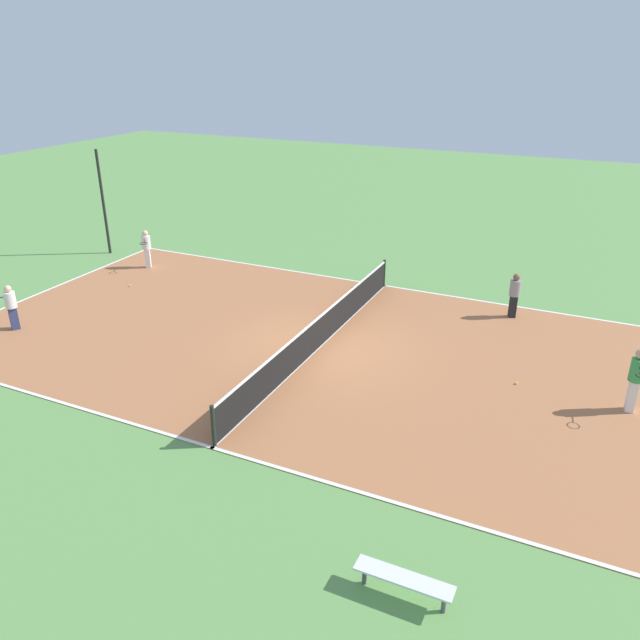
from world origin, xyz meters
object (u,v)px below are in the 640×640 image
at_px(player_near_white, 11,305).
at_px(player_far_white, 146,246).
at_px(tennis_net, 320,330).
at_px(tennis_ball_near_net, 516,383).
at_px(fence_post_back_right, 103,203).
at_px(bench, 404,580).
at_px(tennis_ball_far_baseline, 130,285).
at_px(player_baseline_gray, 515,293).
at_px(player_far_green, 636,376).

relative_size(player_near_white, player_far_white, 0.95).
relative_size(tennis_net, player_far_white, 7.32).
bearing_deg(tennis_ball_near_net, fence_post_back_right, 76.39).
xyz_separation_m(tennis_net, tennis_ball_near_net, (0.14, -5.86, -0.51)).
bearing_deg(player_far_white, bench, 20.29).
height_order(player_near_white, tennis_ball_far_baseline, player_near_white).
relative_size(player_baseline_gray, fence_post_back_right, 0.34).
distance_m(player_far_green, player_far_white, 18.65).
height_order(tennis_ball_near_net, fence_post_back_right, fence_post_back_right).
bearing_deg(bench, tennis_net, -56.55).
xyz_separation_m(player_baseline_gray, tennis_ball_near_net, (-4.70, -0.91, -0.84)).
bearing_deg(player_near_white, tennis_net, 138.39).
xyz_separation_m(player_baseline_gray, player_far_white, (-1.15, 14.57, 0.03)).
distance_m(bench, player_far_green, 8.69).
xyz_separation_m(player_far_white, fence_post_back_right, (0.90, 2.90, 1.34)).
relative_size(tennis_net, player_near_white, 7.67).
distance_m(tennis_net, player_baseline_gray, 6.93).
bearing_deg(tennis_ball_near_net, bench, 176.12).
xyz_separation_m(player_far_green, fence_post_back_right, (4.62, 21.17, 1.25)).
distance_m(player_far_green, fence_post_back_right, 21.71).
relative_size(bench, tennis_ball_near_net, 24.78).
bearing_deg(fence_post_back_right, tennis_net, -110.14).
xyz_separation_m(player_near_white, fence_post_back_right, (7.67, 2.98, 1.39)).
height_order(tennis_net, bench, tennis_net).
bearing_deg(bench, player_far_green, -112.73).
bearing_deg(player_near_white, tennis_ball_far_baseline, -158.16).
relative_size(player_near_white, player_far_green, 0.87).
bearing_deg(player_far_white, tennis_net, 37.42).
bearing_deg(tennis_ball_far_baseline, player_far_white, 20.92).
bearing_deg(tennis_net, player_baseline_gray, -45.62).
bearing_deg(tennis_net, tennis_ball_far_baseline, 79.71).
height_order(tennis_net, tennis_ball_near_net, tennis_net).
relative_size(tennis_ball_near_net, fence_post_back_right, 0.02).
distance_m(tennis_net, fence_post_back_right, 13.45).
relative_size(tennis_net, tennis_ball_near_net, 170.29).
relative_size(player_near_white, player_baseline_gray, 0.98).
height_order(bench, player_near_white, player_near_white).
distance_m(player_near_white, fence_post_back_right, 8.34).
height_order(bench, player_baseline_gray, player_baseline_gray).
distance_m(player_near_white, tennis_ball_far_baseline, 4.80).
bearing_deg(bench, tennis_ball_near_net, -93.88).
height_order(player_far_white, fence_post_back_right, fence_post_back_right).
xyz_separation_m(tennis_net, player_far_green, (-0.02, -8.65, 0.46)).
bearing_deg(tennis_ball_far_baseline, player_baseline_gray, -76.76).
distance_m(player_baseline_gray, player_far_white, 14.62).
relative_size(bench, player_far_white, 1.06).
relative_size(player_far_green, fence_post_back_right, 0.38).
xyz_separation_m(tennis_net, tennis_ball_far_baseline, (1.60, 8.82, -0.51)).
bearing_deg(bench, player_baseline_gray, -88.44).
bearing_deg(player_far_green, tennis_ball_far_baseline, -102.70).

